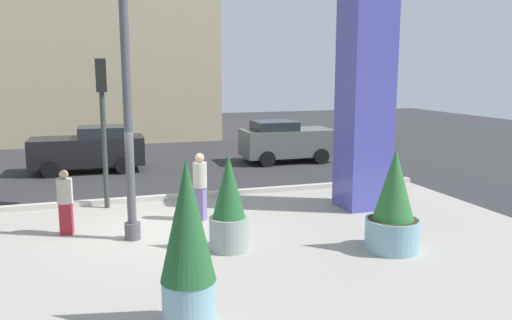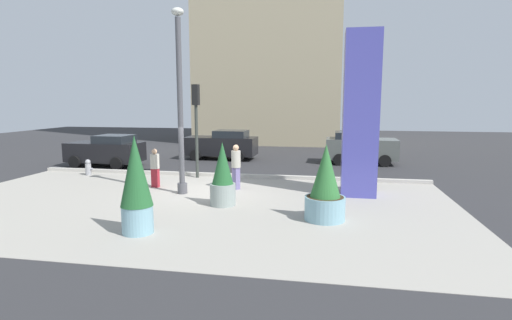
{
  "view_description": "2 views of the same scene",
  "coord_description": "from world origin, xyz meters",
  "px_view_note": "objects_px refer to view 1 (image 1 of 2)",
  "views": [
    {
      "loc": [
        -1.5,
        -12.32,
        3.86
      ],
      "look_at": [
        2.53,
        0.34,
        1.58
      ],
      "focal_mm": 36.86,
      "sensor_mm": 36.0,
      "label": 1
    },
    {
      "loc": [
        4.67,
        -14.29,
        3.46
      ],
      "look_at": [
        2.04,
        0.1,
        1.28
      ],
      "focal_mm": 28.03,
      "sensor_mm": 36.0,
      "label": 2
    }
  ],
  "objects_px": {
    "potted_plant_curbside": "(229,207)",
    "car_far_lane": "(90,149)",
    "car_curb_east": "(286,141)",
    "art_pillar_blue": "(365,103)",
    "pedestrian_crossing": "(200,183)",
    "traffic_light_far_side": "(102,108)",
    "potted_plant_near_right": "(394,207)",
    "lamp_post": "(127,97)",
    "pedestrian_by_curb": "(65,199)",
    "potted_plant_by_pillar": "(188,244)"
  },
  "relations": [
    {
      "from": "pedestrian_crossing",
      "to": "traffic_light_far_side",
      "type": "bearing_deg",
      "value": 138.41
    },
    {
      "from": "car_far_lane",
      "to": "art_pillar_blue",
      "type": "bearing_deg",
      "value": -47.2
    },
    {
      "from": "traffic_light_far_side",
      "to": "pedestrian_crossing",
      "type": "bearing_deg",
      "value": -41.59
    },
    {
      "from": "lamp_post",
      "to": "potted_plant_near_right",
      "type": "height_order",
      "value": "lamp_post"
    },
    {
      "from": "car_far_lane",
      "to": "pedestrian_by_curb",
      "type": "relative_size",
      "value": 2.7
    },
    {
      "from": "traffic_light_far_side",
      "to": "pedestrian_crossing",
      "type": "xyz_separation_m",
      "value": [
        2.27,
        -2.02,
        -1.85
      ]
    },
    {
      "from": "potted_plant_near_right",
      "to": "car_far_lane",
      "type": "height_order",
      "value": "potted_plant_near_right"
    },
    {
      "from": "art_pillar_blue",
      "to": "potted_plant_curbside",
      "type": "height_order",
      "value": "art_pillar_blue"
    },
    {
      "from": "pedestrian_crossing",
      "to": "pedestrian_by_curb",
      "type": "bearing_deg",
      "value": -175.77
    },
    {
      "from": "art_pillar_blue",
      "to": "traffic_light_far_side",
      "type": "height_order",
      "value": "art_pillar_blue"
    },
    {
      "from": "car_far_lane",
      "to": "potted_plant_curbside",
      "type": "bearing_deg",
      "value": -74.8
    },
    {
      "from": "art_pillar_blue",
      "to": "car_curb_east",
      "type": "bearing_deg",
      "value": 85.43
    },
    {
      "from": "potted_plant_by_pillar",
      "to": "car_far_lane",
      "type": "relative_size",
      "value": 0.61
    },
    {
      "from": "pedestrian_crossing",
      "to": "lamp_post",
      "type": "bearing_deg",
      "value": -149.06
    },
    {
      "from": "potted_plant_curbside",
      "to": "car_far_lane",
      "type": "xyz_separation_m",
      "value": [
        -2.79,
        10.27,
        -0.09
      ]
    },
    {
      "from": "art_pillar_blue",
      "to": "potted_plant_near_right",
      "type": "relative_size",
      "value": 2.64
    },
    {
      "from": "potted_plant_curbside",
      "to": "pedestrian_by_curb",
      "type": "bearing_deg",
      "value": 146.9
    },
    {
      "from": "car_far_lane",
      "to": "pedestrian_by_curb",
      "type": "xyz_separation_m",
      "value": [
        -0.6,
        -8.06,
        -0.01
      ]
    },
    {
      "from": "art_pillar_blue",
      "to": "car_far_lane",
      "type": "relative_size",
      "value": 1.4
    },
    {
      "from": "potted_plant_near_right",
      "to": "car_far_lane",
      "type": "xyz_separation_m",
      "value": [
        -6.15,
        11.36,
        -0.08
      ]
    },
    {
      "from": "lamp_post",
      "to": "car_far_lane",
      "type": "height_order",
      "value": "lamp_post"
    },
    {
      "from": "pedestrian_crossing",
      "to": "car_far_lane",
      "type": "bearing_deg",
      "value": 108.87
    },
    {
      "from": "traffic_light_far_side",
      "to": "pedestrian_by_curb",
      "type": "distance_m",
      "value": 3.16
    },
    {
      "from": "potted_plant_near_right",
      "to": "car_curb_east",
      "type": "height_order",
      "value": "potted_plant_near_right"
    },
    {
      "from": "potted_plant_by_pillar",
      "to": "car_far_lane",
      "type": "height_order",
      "value": "potted_plant_by_pillar"
    },
    {
      "from": "car_far_lane",
      "to": "pedestrian_crossing",
      "type": "bearing_deg",
      "value": -71.13
    },
    {
      "from": "potted_plant_near_right",
      "to": "traffic_light_far_side",
      "type": "xyz_separation_m",
      "value": [
        -5.75,
        5.56,
        1.88
      ]
    },
    {
      "from": "art_pillar_blue",
      "to": "car_curb_east",
      "type": "xyz_separation_m",
      "value": [
        0.61,
        7.68,
        -2.06
      ]
    },
    {
      "from": "car_far_lane",
      "to": "traffic_light_far_side",
      "type": "bearing_deg",
      "value": -86.06
    },
    {
      "from": "traffic_light_far_side",
      "to": "pedestrian_crossing",
      "type": "distance_m",
      "value": 3.56
    },
    {
      "from": "pedestrian_crossing",
      "to": "pedestrian_by_curb",
      "type": "xyz_separation_m",
      "value": [
        -3.27,
        -0.24,
        -0.12
      ]
    },
    {
      "from": "lamp_post",
      "to": "potted_plant_by_pillar",
      "type": "height_order",
      "value": "lamp_post"
    },
    {
      "from": "pedestrian_crossing",
      "to": "potted_plant_curbside",
      "type": "bearing_deg",
      "value": -87.22
    },
    {
      "from": "potted_plant_curbside",
      "to": "potted_plant_near_right",
      "type": "relative_size",
      "value": 0.95
    },
    {
      "from": "potted_plant_by_pillar",
      "to": "pedestrian_by_curb",
      "type": "relative_size",
      "value": 1.66
    },
    {
      "from": "traffic_light_far_side",
      "to": "car_far_lane",
      "type": "xyz_separation_m",
      "value": [
        -0.4,
        5.8,
        -1.97
      ]
    },
    {
      "from": "potted_plant_near_right",
      "to": "potted_plant_by_pillar",
      "type": "height_order",
      "value": "potted_plant_by_pillar"
    },
    {
      "from": "car_curb_east",
      "to": "pedestrian_crossing",
      "type": "height_order",
      "value": "pedestrian_crossing"
    },
    {
      "from": "potted_plant_near_right",
      "to": "car_curb_east",
      "type": "relative_size",
      "value": 0.58
    },
    {
      "from": "lamp_post",
      "to": "car_curb_east",
      "type": "distance_m",
      "value": 11.45
    },
    {
      "from": "art_pillar_blue",
      "to": "car_far_lane",
      "type": "distance_m",
      "value": 10.96
    },
    {
      "from": "car_curb_east",
      "to": "potted_plant_by_pillar",
      "type": "bearing_deg",
      "value": -116.53
    },
    {
      "from": "potted_plant_curbside",
      "to": "car_far_lane",
      "type": "distance_m",
      "value": 10.64
    },
    {
      "from": "art_pillar_blue",
      "to": "pedestrian_by_curb",
      "type": "bearing_deg",
      "value": -178.8
    },
    {
      "from": "car_curb_east",
      "to": "art_pillar_blue",
      "type": "bearing_deg",
      "value": -94.57
    },
    {
      "from": "lamp_post",
      "to": "pedestrian_by_curb",
      "type": "height_order",
      "value": "lamp_post"
    },
    {
      "from": "potted_plant_curbside",
      "to": "car_far_lane",
      "type": "relative_size",
      "value": 0.5
    },
    {
      "from": "potted_plant_by_pillar",
      "to": "pedestrian_by_curb",
      "type": "distance_m",
      "value": 5.72
    },
    {
      "from": "pedestrian_crossing",
      "to": "pedestrian_by_curb",
      "type": "relative_size",
      "value": 1.13
    },
    {
      "from": "car_curb_east",
      "to": "potted_plant_curbside",
      "type": "bearing_deg",
      "value": -117.05
    }
  ]
}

